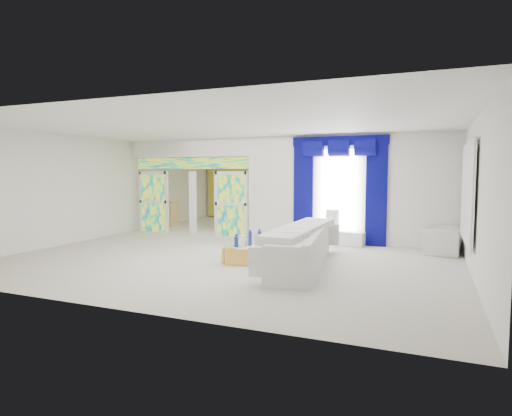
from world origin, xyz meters
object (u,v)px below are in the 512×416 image
at_px(console_table, 343,238).
at_px(white_sofa, 302,249).
at_px(armchair, 441,240).
at_px(coffee_table, 249,250).
at_px(grand_piano, 252,212).

bearing_deg(console_table, white_sofa, -95.99).
distance_m(console_table, armchair, 2.45).
relative_size(coffee_table, armchair, 1.71).
distance_m(coffee_table, grand_piano, 6.13).
bearing_deg(white_sofa, armchair, 35.86).
relative_size(coffee_table, grand_piano, 0.88).
bearing_deg(coffee_table, armchair, 29.39).
bearing_deg(console_table, coffee_table, -122.17).
height_order(console_table, grand_piano, grand_piano).
bearing_deg(white_sofa, console_table, 76.30).
bearing_deg(grand_piano, white_sofa, -65.66).
height_order(white_sofa, coffee_table, white_sofa).
height_order(white_sofa, grand_piano, grand_piano).
xyz_separation_m(console_table, grand_piano, (-3.97, 3.03, 0.30)).
height_order(white_sofa, armchair, white_sofa).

